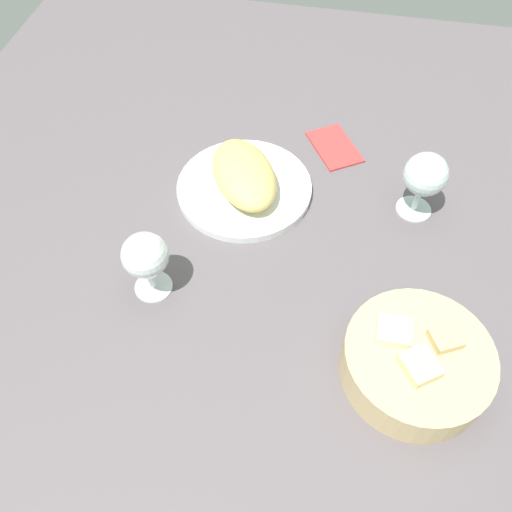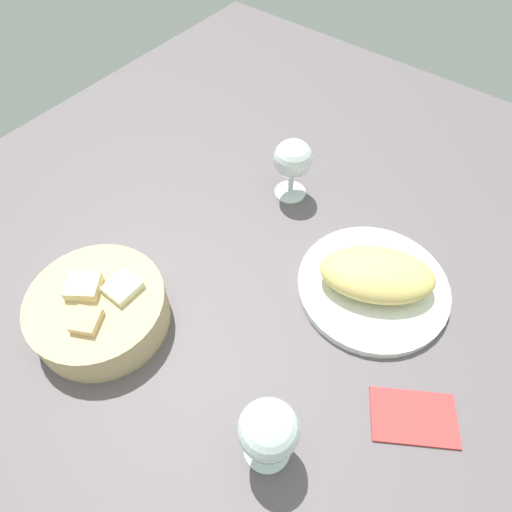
{
  "view_description": "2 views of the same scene",
  "coord_description": "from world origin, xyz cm",
  "px_view_note": "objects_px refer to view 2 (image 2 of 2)",
  "views": [
    {
      "loc": [
        54.6,
        5.64,
        67.51
      ],
      "look_at": [
        9.98,
        -3.15,
        5.76
      ],
      "focal_mm": 37.33,
      "sensor_mm": 36.0,
      "label": 1
    },
    {
      "loc": [
        -16.78,
        32.66,
        59.88
      ],
      "look_at": [
        9.14,
        -0.82,
        3.25
      ],
      "focal_mm": 32.06,
      "sensor_mm": 36.0,
      "label": 2
    }
  ],
  "objects_px": {
    "wine_glass_far": "(268,431)",
    "folded_napkin": "(414,417)",
    "bread_basket": "(100,309)",
    "wine_glass_near": "(293,161)",
    "plate": "(373,287)"
  },
  "relations": [
    {
      "from": "wine_glass_far",
      "to": "folded_napkin",
      "type": "distance_m",
      "value": 0.21
    },
    {
      "from": "wine_glass_near",
      "to": "wine_glass_far",
      "type": "relative_size",
      "value": 0.97
    },
    {
      "from": "folded_napkin",
      "to": "bread_basket",
      "type": "bearing_deg",
      "value": -12.8
    },
    {
      "from": "wine_glass_near",
      "to": "wine_glass_far",
      "type": "xyz_separation_m",
      "value": [
        -0.23,
        0.38,
        0.0
      ]
    },
    {
      "from": "bread_basket",
      "to": "wine_glass_near",
      "type": "distance_m",
      "value": 0.39
    },
    {
      "from": "plate",
      "to": "bread_basket",
      "type": "height_order",
      "value": "bread_basket"
    },
    {
      "from": "plate",
      "to": "wine_glass_near",
      "type": "relative_size",
      "value": 2.02
    },
    {
      "from": "wine_glass_near",
      "to": "folded_napkin",
      "type": "height_order",
      "value": "wine_glass_near"
    },
    {
      "from": "wine_glass_far",
      "to": "bread_basket",
      "type": "bearing_deg",
      "value": 0.31
    },
    {
      "from": "plate",
      "to": "wine_glass_far",
      "type": "height_order",
      "value": "wine_glass_far"
    },
    {
      "from": "bread_basket",
      "to": "wine_glass_near",
      "type": "relative_size",
      "value": 1.69
    },
    {
      "from": "wine_glass_far",
      "to": "folded_napkin",
      "type": "bearing_deg",
      "value": -130.71
    },
    {
      "from": "bread_basket",
      "to": "wine_glass_near",
      "type": "height_order",
      "value": "wine_glass_near"
    },
    {
      "from": "plate",
      "to": "wine_glass_near",
      "type": "height_order",
      "value": "wine_glass_near"
    },
    {
      "from": "wine_glass_far",
      "to": "folded_napkin",
      "type": "height_order",
      "value": "wine_glass_far"
    }
  ]
}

